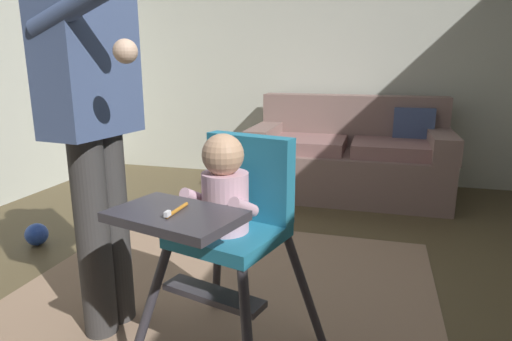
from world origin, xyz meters
The scene contains 7 objects.
ground centered at (0.00, 0.00, -0.05)m, with size 6.31×6.68×0.10m, color #4F422A.
wall_far centered at (0.00, 2.57, 1.33)m, with size 5.51×0.06×2.65m, color beige.
area_rug centered at (-0.10, -0.10, 0.00)m, with size 2.11×2.20×0.01m, color #8D7059.
couch centered at (0.38, 2.05, 0.33)m, with size 1.68×0.86×0.86m.
high_chair centered at (0.09, -0.40, 0.63)m, with size 0.73×0.83×0.92m.
adult_standing centered at (-0.50, -0.32, 0.95)m, with size 0.51×0.54×1.68m.
toy_ball centered at (-1.48, 0.33, 0.07)m, with size 0.14×0.14×0.14m, color #284CB7.
Camera 1 is at (0.60, -1.85, 1.16)m, focal length 30.84 mm.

